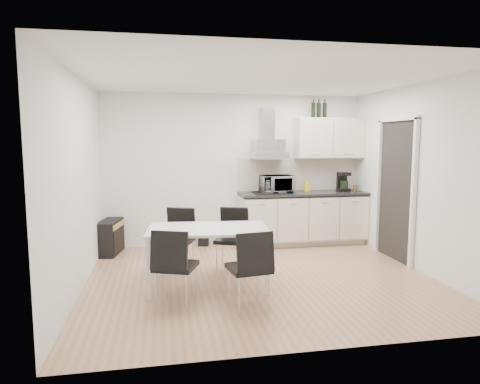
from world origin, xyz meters
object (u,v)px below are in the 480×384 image
(kitchenette, at_px, (304,197))
(floor_speaker, at_px, (204,237))
(chair_far_right, at_px, (232,241))
(chair_near_left, at_px, (176,267))
(chair_near_right, at_px, (249,269))
(dining_table, at_px, (208,234))
(guitar_amp, at_px, (110,237))
(chair_far_left, at_px, (177,241))

(kitchenette, xyz_separation_m, floor_speaker, (-1.76, 0.17, -0.69))
(chair_far_right, xyz_separation_m, chair_near_left, (-0.80, -1.10, 0.00))
(kitchenette, distance_m, chair_near_right, 3.14)
(dining_table, xyz_separation_m, guitar_amp, (-1.38, 1.86, -0.40))
(kitchenette, xyz_separation_m, chair_near_left, (-2.32, -2.48, -0.39))
(guitar_amp, bearing_deg, dining_table, -42.63)
(chair_far_left, distance_m, chair_near_left, 1.20)
(kitchenette, distance_m, floor_speaker, 1.90)
(chair_far_left, height_order, chair_near_right, same)
(kitchenette, distance_m, dining_table, 2.72)
(chair_far_left, bearing_deg, guitar_amp, -28.23)
(kitchenette, bearing_deg, floor_speaker, 174.63)
(chair_far_right, relative_size, chair_near_left, 1.00)
(chair_near_left, bearing_deg, chair_near_right, 5.13)
(dining_table, height_order, chair_far_right, chair_far_right)
(dining_table, height_order, floor_speaker, dining_table)
(dining_table, bearing_deg, floor_speaker, 91.43)
(kitchenette, height_order, floor_speaker, kitchenette)
(chair_far_right, bearing_deg, floor_speaker, -59.54)
(dining_table, bearing_deg, chair_far_left, 124.00)
(chair_far_right, height_order, guitar_amp, chair_far_right)
(chair_far_left, relative_size, chair_far_right, 1.00)
(chair_far_right, bearing_deg, dining_table, 77.33)
(guitar_amp, height_order, floor_speaker, guitar_amp)
(kitchenette, xyz_separation_m, dining_table, (-1.90, -1.94, -0.16))
(chair_far_left, xyz_separation_m, chair_near_right, (0.71, -1.42, 0.00))
(chair_near_right, height_order, guitar_amp, chair_near_right)
(chair_far_right, relative_size, floor_speaker, 3.08)
(guitar_amp, distance_m, floor_speaker, 1.55)
(kitchenette, height_order, guitar_amp, kitchenette)
(chair_near_left, bearing_deg, guitar_amp, 133.05)
(floor_speaker, bearing_deg, dining_table, -81.56)
(chair_near_right, bearing_deg, dining_table, 106.33)
(dining_table, distance_m, chair_near_left, 0.72)
(guitar_amp, bearing_deg, chair_far_right, -25.50)
(kitchenette, bearing_deg, dining_table, -134.46)
(kitchenette, relative_size, chair_far_left, 2.86)
(chair_far_right, height_order, chair_near_right, same)
(chair_near_left, height_order, floor_speaker, chair_near_left)
(guitar_amp, bearing_deg, chair_near_left, -57.35)
(kitchenette, bearing_deg, chair_far_left, -150.49)
(dining_table, xyz_separation_m, floor_speaker, (0.14, 2.11, -0.53))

